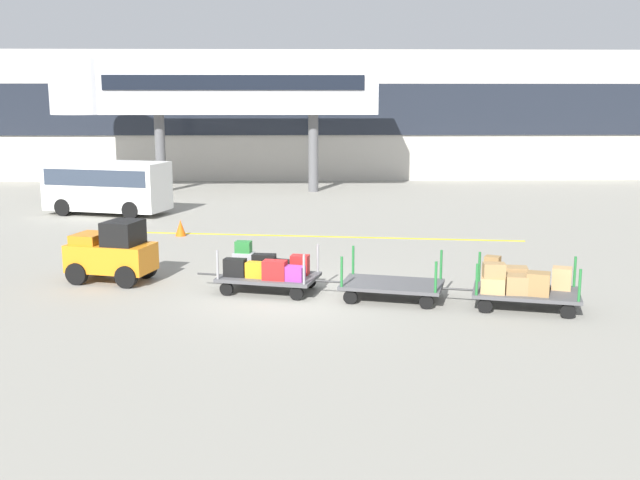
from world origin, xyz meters
name	(u,v)px	position (x,y,z in m)	size (l,w,h in m)	color
ground_plane	(287,296)	(0.00, 0.00, 0.00)	(120.00, 120.00, 0.00)	gray
apron_lead_line	(312,236)	(0.71, 7.72, 0.00)	(14.10, 0.20, 0.01)	yellow
terminal_building	(294,115)	(0.00, 25.98, 3.60)	(52.77, 2.51, 7.18)	#BCB7AD
jet_bridge	(201,88)	(-4.45, 19.99, 5.04)	(15.78, 3.00, 6.40)	silver
baggage_tug	(112,253)	(-4.45, 1.55, 0.75)	(2.32, 1.70, 1.58)	orange
baggage_cart_lead	(268,270)	(-0.46, 0.46, 0.53)	(3.08, 1.97, 1.14)	#4C4C4F
baggage_cart_middle	(392,285)	(2.45, -0.37, 0.35)	(3.08, 1.97, 1.10)	#4C4C4F
baggage_cart_tail	(521,284)	(5.23, -1.14, 0.56)	(3.08, 1.97, 1.10)	#4C4C4F
shuttle_van	(107,183)	(-7.39, 12.86, 1.23)	(5.14, 3.19, 2.10)	white
safety_cone_near	(181,228)	(-3.73, 7.92, 0.28)	(0.36, 0.36, 0.55)	#EA590F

